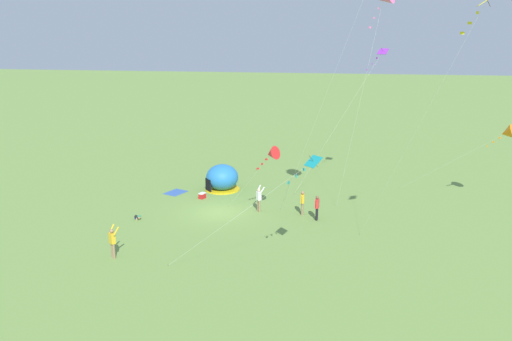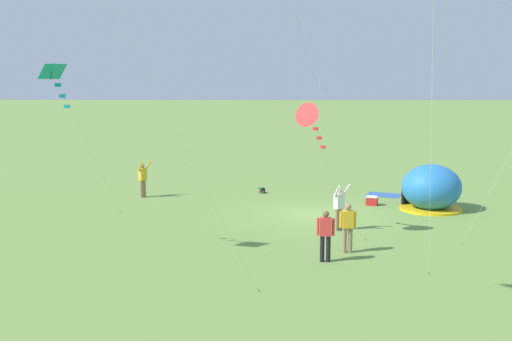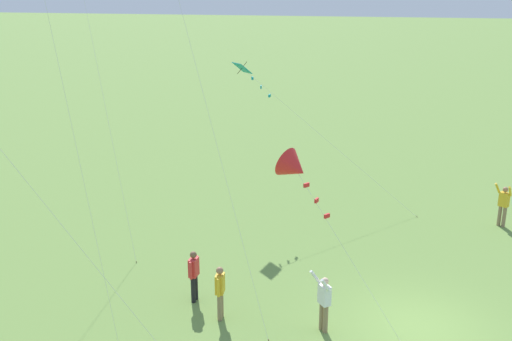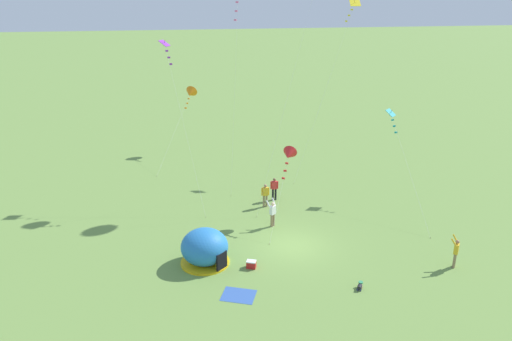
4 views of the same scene
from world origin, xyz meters
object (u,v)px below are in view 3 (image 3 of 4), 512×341
Objects in this scene: person_near_tent at (194,273)px; kite_teal at (250,76)px; person_far_back at (220,290)px; kite_red at (295,168)px; person_watching_sky at (324,300)px; person_strolling at (503,204)px.

kite_teal is (8.65, -0.03, 4.92)m from person_near_tent.
kite_red is (1.19, -2.01, 3.59)m from person_far_back.
person_far_back is at bearing 120.53° from kite_red.
person_watching_sky is 0.37× the size of kite_red.
person_strolling is at bearing -52.30° from person_near_tent.
person_near_tent is at bearing 127.70° from person_strolling.
person_strolling reaches higher than person_near_tent.
person_far_back and person_near_tent have the same top height.
person_near_tent is 9.95m from kite_teal.
kite_teal is (9.57, 4.15, 4.89)m from person_watching_sky.
kite_teal is (9.51, 1.05, 4.92)m from person_far_back.
person_near_tent is (-8.30, 10.73, -0.03)m from person_strolling.
person_strolling is 0.37× the size of kite_red.
person_watching_sky is 0.23× the size of kite_teal.
person_strolling is 0.23× the size of kite_teal.
person_strolling is 1.10× the size of person_near_tent.
kite_red is at bearing -159.78° from kite_teal.
person_strolling is (9.16, -9.65, 0.03)m from person_far_back.
person_near_tent is (0.86, 1.08, 0.00)m from person_far_back.
kite_red is at bearing -84.03° from person_near_tent.
person_strolling is at bearing -46.50° from person_far_back.
kite_red is 8.97m from kite_teal.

